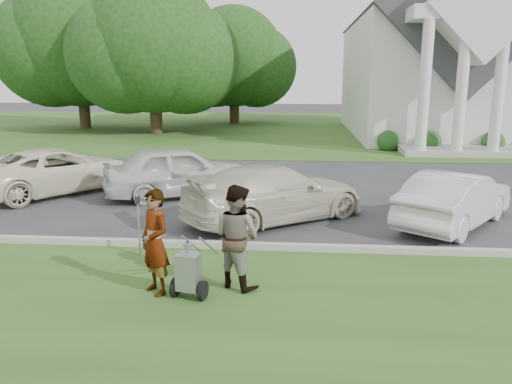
# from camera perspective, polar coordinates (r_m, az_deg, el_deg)

# --- Properties ---
(ground) EXTENTS (120.00, 120.00, 0.00)m
(ground) POSITION_cam_1_polar(r_m,az_deg,el_deg) (10.04, -1.48, -7.63)
(ground) COLOR #333335
(ground) RESTS_ON ground
(grass_strip) EXTENTS (80.00, 7.00, 0.01)m
(grass_strip) POSITION_cam_1_polar(r_m,az_deg,el_deg) (7.33, -4.16, -15.82)
(grass_strip) COLOR #2F501B
(grass_strip) RESTS_ON ground
(church_lawn) EXTENTS (80.00, 30.00, 0.01)m
(church_lawn) POSITION_cam_1_polar(r_m,az_deg,el_deg) (36.53, 3.21, 7.41)
(church_lawn) COLOR #2F501B
(church_lawn) RESTS_ON ground
(curb) EXTENTS (80.00, 0.18, 0.15)m
(curb) POSITION_cam_1_polar(r_m,az_deg,el_deg) (10.53, -1.16, -6.20)
(curb) COLOR #9E9E93
(curb) RESTS_ON ground
(church) EXTENTS (9.19, 19.00, 24.10)m
(church) POSITION_cam_1_polar(r_m,az_deg,el_deg) (33.50, 19.38, 16.39)
(church) COLOR white
(church) RESTS_ON ground
(tree_left) EXTENTS (10.63, 8.40, 9.71)m
(tree_left) POSITION_cam_1_polar(r_m,az_deg,el_deg) (32.65, -11.70, 15.48)
(tree_left) COLOR #332316
(tree_left) RESTS_ON ground
(tree_far) EXTENTS (11.64, 9.20, 10.73)m
(tree_far) POSITION_cam_1_polar(r_m,az_deg,el_deg) (37.55, -19.55, 15.55)
(tree_far) COLOR #332316
(tree_far) RESTS_ON ground
(tree_back) EXTENTS (9.61, 7.60, 8.89)m
(tree_back) POSITION_cam_1_polar(r_m,az_deg,el_deg) (39.67, -2.56, 14.68)
(tree_back) COLOR #332316
(tree_back) RESTS_ON ground
(striping_cart) EXTENTS (0.67, 1.17, 1.03)m
(striping_cart) POSITION_cam_1_polar(r_m,az_deg,el_deg) (8.25, -7.67, -9.12)
(striping_cart) COLOR black
(striping_cart) RESTS_ON ground
(person_left) EXTENTS (0.76, 0.75, 1.77)m
(person_left) POSITION_cam_1_polar(r_m,az_deg,el_deg) (8.37, -11.48, -5.75)
(person_left) COLOR #999999
(person_left) RESTS_ON ground
(person_right) EXTENTS (1.10, 1.04, 1.79)m
(person_right) POSITION_cam_1_polar(r_m,az_deg,el_deg) (8.48, -2.22, -5.17)
(person_right) COLOR #999999
(person_right) RESTS_ON ground
(parking_meter_near) EXTENTS (0.09, 0.08, 1.27)m
(parking_meter_near) POSITION_cam_1_polar(r_m,az_deg,el_deg) (10.21, -13.29, -2.90)
(parking_meter_near) COLOR #999BA1
(parking_meter_near) RESTS_ON ground
(car_a) EXTENTS (4.80, 5.40, 1.39)m
(car_a) POSITION_cam_1_polar(r_m,az_deg,el_deg) (16.79, -21.71, 2.32)
(car_a) COLOR #F0E8CC
(car_a) RESTS_ON ground
(car_b) EXTENTS (4.86, 3.66, 1.54)m
(car_b) POSITION_cam_1_polar(r_m,az_deg,el_deg) (15.27, -8.73, 2.40)
(car_b) COLOR silver
(car_b) RESTS_ON ground
(car_c) EXTENTS (5.05, 4.53, 1.41)m
(car_c) POSITION_cam_1_polar(r_m,az_deg,el_deg) (12.51, 2.16, -0.10)
(car_c) COLOR beige
(car_c) RESTS_ON ground
(car_d) EXTENTS (3.58, 4.09, 1.34)m
(car_d) POSITION_cam_1_polar(r_m,az_deg,el_deg) (12.96, 21.78, -0.73)
(car_d) COLOR silver
(car_d) RESTS_ON ground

